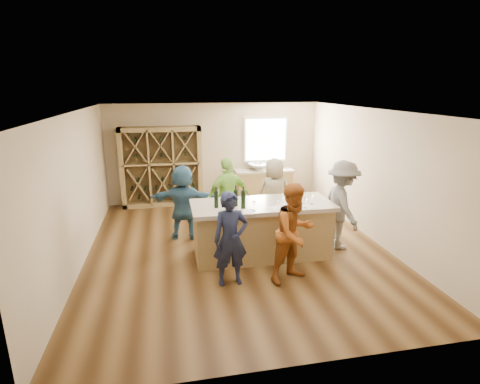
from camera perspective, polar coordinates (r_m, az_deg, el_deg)
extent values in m
cube|color=#55381B|center=(7.91, -0.44, -8.82)|extent=(6.00, 7.00, 0.10)
cube|color=white|center=(7.20, -0.49, 12.65)|extent=(6.00, 7.00, 0.10)
cube|color=#BFAB8A|center=(10.85, -3.95, 5.99)|extent=(6.00, 0.10, 2.80)
cube|color=#BFAB8A|center=(4.19, 8.74, -10.60)|extent=(6.00, 0.10, 2.80)
cube|color=#BFAB8A|center=(7.50, -24.01, 0.16)|extent=(0.10, 7.00, 2.80)
cube|color=#BFAB8A|center=(8.51, 20.17, 2.31)|extent=(0.10, 7.00, 2.80)
cube|color=white|center=(11.01, 3.91, 7.98)|extent=(1.30, 0.06, 1.30)
cube|color=white|center=(10.98, 3.95, 7.95)|extent=(1.18, 0.01, 1.18)
cube|color=olive|center=(10.56, -11.85, 3.75)|extent=(2.20, 0.45, 2.20)
cube|color=olive|center=(10.99, 3.64, 0.94)|extent=(1.60, 0.58, 0.86)
cube|color=#A59A87|center=(10.88, 3.68, 3.28)|extent=(1.70, 0.62, 0.06)
imported|color=silver|center=(10.80, 2.66, 3.88)|extent=(0.54, 0.54, 0.19)
cylinder|color=silver|center=(10.96, 2.44, 4.36)|extent=(0.02, 0.02, 0.30)
cube|color=olive|center=(7.40, 3.31, -6.00)|extent=(2.60, 1.00, 1.00)
cube|color=#A59A87|center=(7.22, 3.38, -2.01)|extent=(2.72, 1.12, 0.08)
cylinder|color=black|center=(6.90, -3.65, -1.15)|extent=(0.09, 0.09, 0.31)
cylinder|color=black|center=(6.79, -1.98, -1.63)|extent=(0.07, 0.07, 0.27)
cylinder|color=black|center=(6.98, -0.65, -0.91)|extent=(0.10, 0.10, 0.32)
cylinder|color=black|center=(6.85, 0.50, -1.16)|extent=(0.11, 0.11, 0.34)
cone|color=white|center=(6.74, 2.15, -2.22)|extent=(0.07, 0.07, 0.17)
cone|color=white|center=(6.83, 5.88, -1.92)|extent=(0.10, 0.10, 0.20)
cone|color=white|center=(7.02, 10.02, -1.59)|extent=(0.10, 0.10, 0.20)
cone|color=white|center=(7.25, 10.90, -1.08)|extent=(0.08, 0.08, 0.19)
cube|color=white|center=(6.71, 1.31, -3.01)|extent=(0.25, 0.31, 0.00)
cube|color=white|center=(6.92, 5.84, -2.52)|extent=(0.31, 0.38, 0.00)
cube|color=white|center=(7.12, 10.34, -2.16)|extent=(0.27, 0.32, 0.00)
imported|color=#191E38|center=(6.25, -1.45, -7.19)|extent=(0.62, 0.47, 1.61)
imported|color=#994C19|center=(6.41, 8.32, -6.20)|extent=(0.95, 0.77, 1.73)
imported|color=slate|center=(7.88, 15.27, -1.95)|extent=(0.58, 1.20, 1.84)
imported|color=#8CC64C|center=(8.28, -1.81, -0.77)|extent=(1.16, 0.84, 1.77)
imported|color=gray|center=(8.59, 5.20, -0.44)|extent=(0.86, 0.59, 1.70)
imported|color=#335972|center=(8.22, -8.64, -1.51)|extent=(1.61, 0.88, 1.65)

